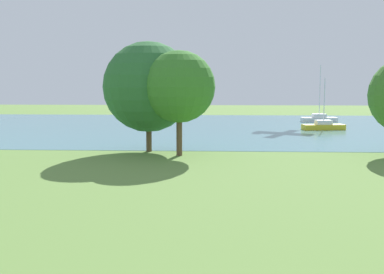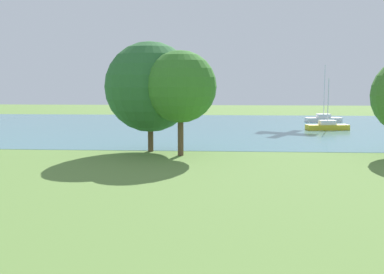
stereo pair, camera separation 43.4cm
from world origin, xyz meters
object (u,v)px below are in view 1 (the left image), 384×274
Objects in this scene: sailboat_white at (319,119)px; tree_east_near at (148,87)px; tree_east_far at (179,87)px; sailboat_yellow at (323,126)px.

tree_east_near is (-19.52, -28.23, 4.68)m from sailboat_white.
tree_east_far is at bearing -37.37° from tree_east_near.
tree_east_far is (-15.18, -19.67, 4.74)m from sailboat_yellow.
tree_east_far is (-16.93, -30.21, 4.72)m from sailboat_white.
sailboat_white is at bearing 55.34° from tree_east_near.
sailboat_white is 34.95m from tree_east_far.
sailboat_white is 0.98× the size of tree_east_far.
sailboat_white is at bearing 60.74° from tree_east_far.
tree_east_near is at bearing -135.14° from sailboat_yellow.
sailboat_yellow is 0.75× the size of tree_east_far.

